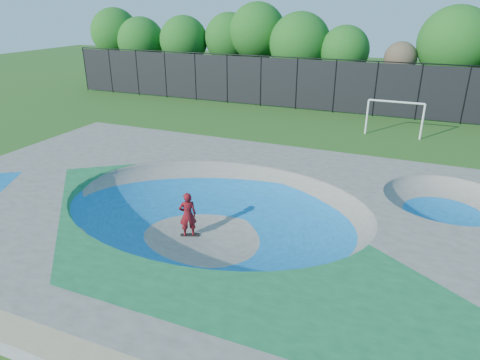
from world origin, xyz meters
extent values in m
plane|color=#245016|center=(0.00, 0.00, 0.00)|extent=(120.00, 120.00, 0.00)
cube|color=gray|center=(0.00, 0.00, 0.75)|extent=(22.00, 14.00, 1.50)
imported|color=red|center=(-0.99, -0.19, 0.86)|extent=(0.75, 0.70, 1.72)
cube|color=black|center=(-0.99, -0.19, 0.03)|extent=(0.79, 0.56, 0.05)
cylinder|color=white|center=(3.15, 15.95, 1.11)|extent=(0.12, 0.12, 2.21)
cylinder|color=white|center=(6.47, 15.95, 1.11)|extent=(0.12, 0.12, 2.21)
cylinder|color=white|center=(4.81, 15.95, 2.21)|extent=(3.32, 0.12, 0.12)
cylinder|color=black|center=(-24.00, 21.00, 2.00)|extent=(0.09, 0.09, 4.00)
cylinder|color=black|center=(-21.00, 21.00, 2.00)|extent=(0.09, 0.09, 4.00)
cylinder|color=black|center=(-18.00, 21.00, 2.00)|extent=(0.09, 0.09, 4.00)
cylinder|color=black|center=(-15.00, 21.00, 2.00)|extent=(0.09, 0.09, 4.00)
cylinder|color=black|center=(-12.00, 21.00, 2.00)|extent=(0.09, 0.09, 4.00)
cylinder|color=black|center=(-9.00, 21.00, 2.00)|extent=(0.09, 0.09, 4.00)
cylinder|color=black|center=(-6.00, 21.00, 2.00)|extent=(0.09, 0.09, 4.00)
cylinder|color=black|center=(-3.00, 21.00, 2.00)|extent=(0.09, 0.09, 4.00)
cylinder|color=black|center=(0.00, 21.00, 2.00)|extent=(0.09, 0.09, 4.00)
cylinder|color=black|center=(3.00, 21.00, 2.00)|extent=(0.09, 0.09, 4.00)
cylinder|color=black|center=(6.00, 21.00, 2.00)|extent=(0.09, 0.09, 4.00)
cylinder|color=black|center=(9.00, 21.00, 2.00)|extent=(0.09, 0.09, 4.00)
cube|color=black|center=(0.00, 21.00, 2.00)|extent=(48.00, 0.03, 3.80)
cylinder|color=black|center=(0.00, 21.00, 4.00)|extent=(48.00, 0.08, 0.08)
cylinder|color=#4C3826|center=(-23.89, 25.90, 1.64)|extent=(0.44, 0.44, 3.29)
sphere|color=#175817|center=(-23.89, 25.90, 5.11)|extent=(4.86, 4.86, 4.86)
cylinder|color=#4C3826|center=(-20.60, 25.67, 1.31)|extent=(0.44, 0.44, 2.63)
sphere|color=#175817|center=(-20.60, 25.67, 4.38)|extent=(4.67, 4.67, 4.67)
cylinder|color=#4C3826|center=(-15.75, 25.80, 1.42)|extent=(0.44, 0.44, 2.85)
sphere|color=#175817|center=(-15.75, 25.80, 4.58)|extent=(4.61, 4.61, 4.61)
cylinder|color=#4C3826|center=(-11.44, 26.94, 1.56)|extent=(0.44, 0.44, 3.12)
sphere|color=#175817|center=(-11.44, 26.94, 4.85)|extent=(4.62, 4.62, 4.62)
cylinder|color=#4C3826|center=(-8.42, 26.48, 1.79)|extent=(0.44, 0.44, 3.59)
sphere|color=#175817|center=(-8.42, 26.48, 5.51)|extent=(5.12, 5.12, 5.12)
cylinder|color=#4C3826|center=(-4.10, 25.43, 1.35)|extent=(0.44, 0.44, 2.70)
sphere|color=#175817|center=(-4.10, 25.43, 4.67)|extent=(5.26, 5.26, 5.26)
cylinder|color=#4C3826|center=(-0.17, 25.06, 1.39)|extent=(0.44, 0.44, 2.78)
sphere|color=#175817|center=(-0.17, 25.06, 4.28)|extent=(4.01, 4.01, 4.01)
cylinder|color=#4C3826|center=(4.20, 25.91, 1.34)|extent=(0.44, 0.44, 2.68)
sphere|color=brown|center=(4.20, 25.91, 3.78)|extent=(2.60, 2.60, 2.60)
cylinder|color=#4C3826|center=(7.98, 26.50, 1.47)|extent=(0.44, 0.44, 2.95)
sphere|color=#175817|center=(7.98, 26.50, 5.04)|extent=(5.59, 5.59, 5.59)
camera|label=1|loc=(6.01, -12.06, 7.86)|focal=32.00mm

